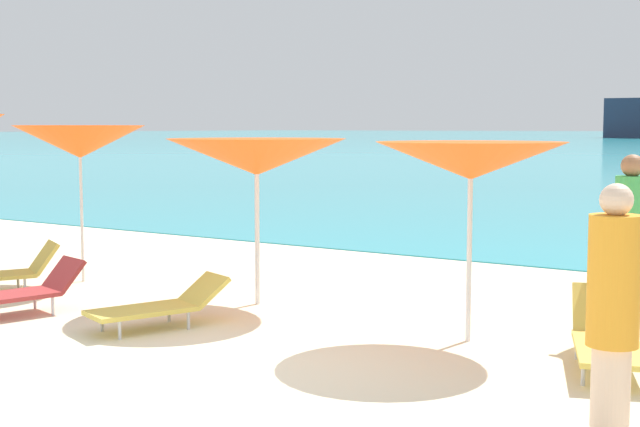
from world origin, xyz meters
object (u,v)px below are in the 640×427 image
(beachgoer_1, at_px, (630,239))
(umbrella_2, at_px, (257,157))
(lounge_chair_0, at_px, (26,290))
(lounge_chair_1, at_px, (607,337))
(umbrella_1, at_px, (80,142))
(umbrella_3, at_px, (471,161))
(beachgoer_2, at_px, (613,308))
(lounge_chair_4, at_px, (160,305))

(beachgoer_1, bearing_deg, umbrella_2, 173.31)
(lounge_chair_0, distance_m, lounge_chair_1, 6.54)
(umbrella_1, xyz_separation_m, umbrella_3, (6.09, -0.26, -0.13))
(lounge_chair_0, bearing_deg, umbrella_1, 136.85)
(lounge_chair_0, bearing_deg, umbrella_3, 33.97)
(lounge_chair_0, height_order, beachgoer_1, beachgoer_1)
(lounge_chair_1, height_order, beachgoer_2, beachgoer_2)
(umbrella_2, relative_size, umbrella_3, 1.09)
(lounge_chair_0, xyz_separation_m, beachgoer_1, (6.19, 2.89, 0.73))
(umbrella_3, relative_size, lounge_chair_4, 1.26)
(umbrella_1, height_order, lounge_chair_1, umbrella_1)
(umbrella_3, distance_m, lounge_chair_1, 2.18)
(beachgoer_2, bearing_deg, umbrella_2, 92.78)
(lounge_chair_0, height_order, lounge_chair_1, lounge_chair_1)
(umbrella_2, distance_m, beachgoer_1, 4.46)
(lounge_chair_1, bearing_deg, beachgoer_1, 76.69)
(umbrella_2, relative_size, lounge_chair_0, 1.53)
(umbrella_1, xyz_separation_m, lounge_chair_4, (3.02, -1.59, -1.74))
(umbrella_2, height_order, lounge_chair_0, umbrella_2)
(umbrella_1, height_order, beachgoer_1, umbrella_1)
(umbrella_3, height_order, beachgoer_1, umbrella_3)
(lounge_chair_0, relative_size, lounge_chair_4, 0.90)
(umbrella_1, height_order, beachgoer_2, umbrella_1)
(umbrella_1, distance_m, beachgoer_2, 8.58)
(lounge_chair_1, bearing_deg, umbrella_1, 155.54)
(umbrella_2, distance_m, lounge_chair_4, 2.30)
(umbrella_1, relative_size, umbrella_3, 1.08)
(beachgoer_1, height_order, beachgoer_2, beachgoer_1)
(umbrella_2, relative_size, beachgoer_2, 1.23)
(lounge_chair_1, bearing_deg, lounge_chair_0, 171.95)
(umbrella_2, bearing_deg, lounge_chair_1, -7.40)
(beachgoer_1, bearing_deg, umbrella_3, -155.03)
(beachgoer_1, bearing_deg, lounge_chair_0, -173.31)
(umbrella_3, bearing_deg, lounge_chair_0, -161.17)
(umbrella_2, bearing_deg, lounge_chair_0, -133.41)
(umbrella_1, height_order, umbrella_2, umbrella_1)
(umbrella_3, bearing_deg, lounge_chair_4, -156.59)
(lounge_chair_0, distance_m, beachgoer_1, 6.87)
(umbrella_1, xyz_separation_m, beachgoer_1, (7.38, 0.96, -0.97))
(umbrella_3, relative_size, lounge_chair_1, 1.19)
(umbrella_2, distance_m, lounge_chair_0, 3.16)
(umbrella_2, relative_size, lounge_chair_4, 1.37)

